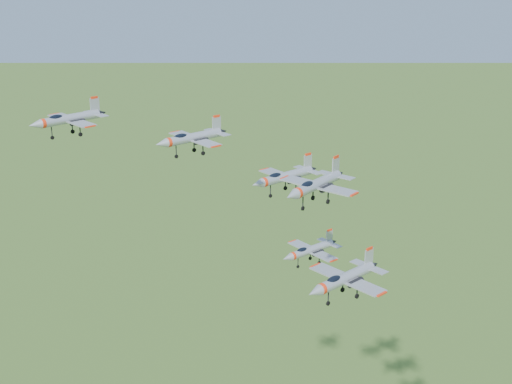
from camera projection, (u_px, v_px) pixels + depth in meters
jet_lead at (68, 119)px, 95.06m from camera, size 11.57×9.60×3.09m
jet_left_high at (191, 138)px, 89.71m from camera, size 10.91×8.98×2.92m
jet_right_high at (316, 185)px, 87.70m from camera, size 12.40×10.49×3.35m
jet_left_low at (285, 176)px, 111.06m from camera, size 13.60×11.20×3.64m
jet_right_low at (344, 278)px, 91.28m from camera, size 13.57×11.24×3.62m
jet_trail at (310, 250)px, 112.98m from camera, size 11.62×9.55×3.12m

